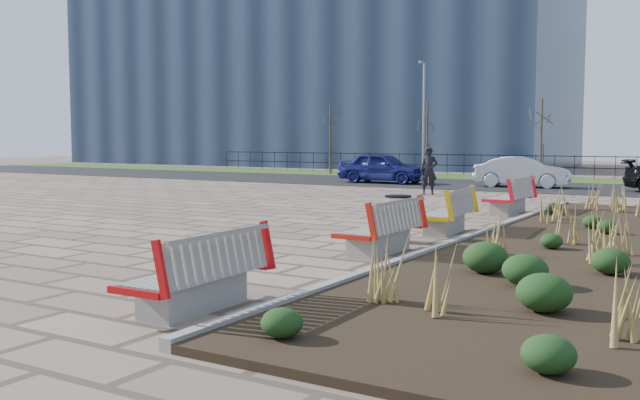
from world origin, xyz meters
The scene contains 19 objects.
ground centered at (0.00, 0.00, 0.00)m, with size 120.00×120.00×0.00m, color #846F5A.
planting_bed centered at (6.25, 5.00, 0.05)m, with size 4.50×18.00×0.10m, color black.
planting_curb centered at (3.92, 5.00, 0.07)m, with size 0.16×18.00×0.15m, color gray.
grass_verge_far centered at (0.00, 28.00, 0.02)m, with size 80.00×5.00×0.04m, color #33511E.
road centered at (0.00, 22.00, 0.01)m, with size 80.00×7.00×0.02m, color black.
bench_a centered at (3.00, -2.51, 0.50)m, with size 0.90×2.10×1.00m, color #AE0B0D, non-canonical shape.
bench_b centered at (3.00, 2.62, 0.50)m, with size 0.90×2.10×1.00m, color #B2150B, non-canonical shape.
bench_c centered at (3.00, 5.93, 0.50)m, with size 0.90×2.10×1.00m, color #E6B00C, non-canonical shape.
bench_d centered at (3.00, 10.84, 0.50)m, with size 0.90×2.10×1.00m, color red, non-canonical shape.
litter_bin centered at (2.68, 4.14, 0.47)m, with size 0.53×0.53×0.94m, color #B2B2B7.
pedestrian centered at (-1.53, 15.97, 0.90)m, with size 0.65×0.43×1.80m, color black.
car_blue centered at (-5.96, 21.07, 0.74)m, with size 1.69×4.21×1.43m, color navy.
car_silver centered at (0.45, 21.64, 0.68)m, with size 1.39×3.98×1.31m, color #AEB0B6.
tree_a centered at (-12.00, 26.50, 2.04)m, with size 1.40×1.40×4.00m, color #4C3D2D, non-canonical shape.
tree_b centered at (-6.00, 26.50, 2.04)m, with size 1.40×1.40×4.00m, color #4C3D2D, non-canonical shape.
tree_c centered at (0.00, 26.50, 2.04)m, with size 1.40×1.40×4.00m, color #4C3D2D, non-canonical shape.
lamp_west centered at (-6.00, 26.00, 3.04)m, with size 0.24×0.60×6.00m, color gray, non-canonical shape.
railing_fence centered at (0.00, 29.50, 0.64)m, with size 44.00×0.10×1.20m, color black, non-canonical shape.
building_glass centered at (-22.00, 40.00, 7.50)m, with size 40.00×14.00×15.00m, color #192338.
Camera 1 is at (8.83, -9.13, 2.14)m, focal length 40.00 mm.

